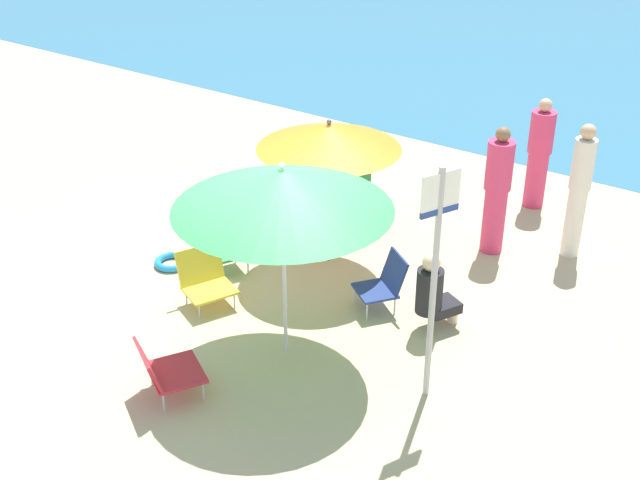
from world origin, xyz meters
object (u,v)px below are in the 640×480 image
at_px(beach_chair_c, 165,369).
at_px(person_b, 433,292).
at_px(person_c, 579,190).
at_px(umbrella_orange, 329,137).
at_px(beach_chair_e, 353,193).
at_px(person_d, 497,191).
at_px(beach_chair_a, 205,278).
at_px(swim_ring, 172,262).
at_px(umbrella_green, 282,189).
at_px(warning_sign, 436,258).
at_px(beach_chair_b, 384,282).
at_px(person_a, 539,154).
at_px(beach_chair_d, 220,249).

height_order(beach_chair_c, person_b, person_b).
bearing_deg(beach_chair_c, person_c, 6.32).
relative_size(umbrella_orange, person_c, 1.06).
xyz_separation_m(beach_chair_e, person_d, (2.01, 0.12, 0.52)).
xyz_separation_m(beach_chair_a, person_b, (2.37, 0.98, 0.16)).
relative_size(person_b, swim_ring, 2.15).
distance_m(umbrella_green, beach_chair_c, 2.05).
distance_m(beach_chair_c, swim_ring, 2.56).
bearing_deg(beach_chair_c, umbrella_green, 8.56).
bearing_deg(person_d, warning_sign, 49.43).
relative_size(beach_chair_b, beach_chair_c, 0.87).
relative_size(beach_chair_b, warning_sign, 0.28).
height_order(beach_chair_b, person_a, person_a).
bearing_deg(person_a, person_b, -166.85).
bearing_deg(beach_chair_d, person_a, -3.39).
bearing_deg(beach_chair_e, warning_sign, 13.77).
bearing_deg(umbrella_green, swim_ring, 164.33).
height_order(beach_chair_c, beach_chair_e, beach_chair_e).
height_order(umbrella_green, beach_chair_e, umbrella_green).
relative_size(person_c, person_d, 1.05).
xyz_separation_m(beach_chair_d, beach_chair_e, (0.43, 2.27, -0.02)).
distance_m(beach_chair_d, warning_sign, 3.42).
relative_size(beach_chair_c, beach_chair_d, 1.15).
bearing_deg(person_a, beach_chair_b, -177.33).
xyz_separation_m(umbrella_orange, beach_chair_c, (0.21, -3.07, -1.33)).
distance_m(beach_chair_e, person_b, 2.91).
height_order(umbrella_green, beach_chair_b, umbrella_green).
height_order(person_b, person_c, person_c).
xyz_separation_m(person_c, swim_ring, (-3.92, -3.06, -0.85)).
bearing_deg(person_c, beach_chair_c, -31.07).
distance_m(umbrella_orange, warning_sign, 2.78).
bearing_deg(person_b, beach_chair_e, 76.51).
bearing_deg(beach_chair_c, beach_chair_a, 59.24).
distance_m(beach_chair_d, person_b, 2.69).
height_order(person_a, warning_sign, warning_sign).
bearing_deg(umbrella_green, beach_chair_a, 169.55).
relative_size(beach_chair_b, person_c, 0.39).
distance_m(beach_chair_c, person_b, 2.92).
bearing_deg(swim_ring, beach_chair_a, -22.86).
xyz_separation_m(beach_chair_d, warning_sign, (3.15, -0.63, 1.18)).
relative_size(umbrella_green, beach_chair_c, 2.79).
distance_m(beach_chair_b, person_b, 0.66).
height_order(person_a, person_d, person_d).
bearing_deg(beach_chair_b, warning_sign, 82.55).
xyz_separation_m(beach_chair_e, person_c, (2.87, 0.58, 0.58)).
height_order(umbrella_orange, person_c, umbrella_orange).
height_order(beach_chair_c, person_d, person_d).
bearing_deg(swim_ring, beach_chair_e, 67.01).
bearing_deg(umbrella_green, umbrella_orange, 111.27).
bearing_deg(beach_chair_d, warning_sign, -73.55).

